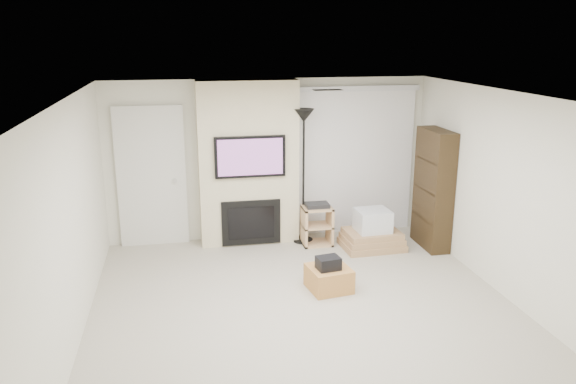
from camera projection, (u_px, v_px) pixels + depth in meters
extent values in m
cube|color=#B6AC99|center=(308.00, 315.00, 6.51)|extent=(5.00, 5.50, 0.00)
cube|color=white|center=(310.00, 98.00, 5.83)|extent=(5.00, 5.50, 0.00)
cube|color=silver|center=(269.00, 160.00, 8.77)|extent=(5.00, 0.00, 2.50)
cube|color=silver|center=(407.00, 342.00, 3.57)|extent=(5.00, 0.00, 2.50)
cube|color=silver|center=(70.00, 227.00, 5.71)|extent=(0.00, 5.50, 2.50)
cube|color=silver|center=(515.00, 200.00, 6.63)|extent=(0.00, 5.50, 2.50)
cube|color=silver|center=(327.00, 90.00, 6.66)|extent=(0.35, 0.18, 0.01)
cube|color=#C0803F|center=(329.00, 278.00, 7.12)|extent=(0.57, 0.57, 0.30)
cube|color=black|center=(328.00, 263.00, 7.01)|extent=(0.31, 0.26, 0.16)
cube|color=beige|center=(248.00, 163.00, 8.51)|extent=(1.50, 0.40, 2.50)
cube|color=black|center=(250.00, 157.00, 8.25)|extent=(1.05, 0.06, 0.62)
cube|color=#764378|center=(250.00, 157.00, 8.22)|extent=(0.96, 0.00, 0.54)
cube|color=black|center=(251.00, 223.00, 8.55)|extent=(0.90, 0.04, 0.70)
cube|color=black|center=(251.00, 223.00, 8.53)|extent=(0.70, 0.02, 0.50)
cube|color=silver|center=(152.00, 177.00, 8.44)|extent=(1.02, 0.08, 2.14)
cube|color=beige|center=(152.00, 179.00, 8.47)|extent=(0.90, 0.05, 2.05)
cylinder|color=silver|center=(175.00, 181.00, 8.49)|extent=(0.07, 0.06, 0.07)
cube|color=silver|center=(358.00, 88.00, 8.68)|extent=(1.98, 0.10, 0.08)
cube|color=white|center=(356.00, 163.00, 9.01)|extent=(1.90, 0.03, 2.29)
cylinder|color=black|center=(303.00, 240.00, 8.82)|extent=(0.31, 0.31, 0.03)
cylinder|color=black|center=(303.00, 180.00, 8.56)|extent=(0.03, 0.03, 1.94)
cone|color=black|center=(304.00, 116.00, 8.29)|extent=(0.31, 0.31, 0.20)
cube|color=#DEAF7B|center=(304.00, 226.00, 8.59)|extent=(0.04, 0.38, 0.60)
cube|color=#DEAF7B|center=(330.00, 225.00, 8.67)|extent=(0.04, 0.38, 0.60)
cube|color=#DEAF7B|center=(317.00, 243.00, 8.71)|extent=(0.45, 0.38, 0.03)
cube|color=#DEAF7B|center=(317.00, 226.00, 8.63)|extent=(0.45, 0.38, 0.03)
cube|color=#DEAF7B|center=(317.00, 208.00, 8.55)|extent=(0.45, 0.38, 0.03)
cube|color=black|center=(317.00, 205.00, 8.54)|extent=(0.35, 0.25, 0.06)
cube|color=tan|center=(372.00, 244.00, 8.55)|extent=(0.92, 0.71, 0.10)
cube|color=tan|center=(372.00, 239.00, 8.52)|extent=(0.88, 0.67, 0.09)
cube|color=tan|center=(372.00, 233.00, 8.50)|extent=(0.83, 0.62, 0.09)
cube|color=silver|center=(373.00, 220.00, 8.44)|extent=(0.51, 0.46, 0.33)
cube|color=black|center=(433.00, 189.00, 8.40)|extent=(0.30, 0.80, 1.80)
cube|color=black|center=(430.00, 218.00, 8.52)|extent=(0.26, 0.72, 0.02)
cube|color=black|center=(432.00, 189.00, 8.40)|extent=(0.26, 0.72, 0.02)
cube|color=black|center=(434.00, 160.00, 8.27)|extent=(0.26, 0.72, 0.02)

